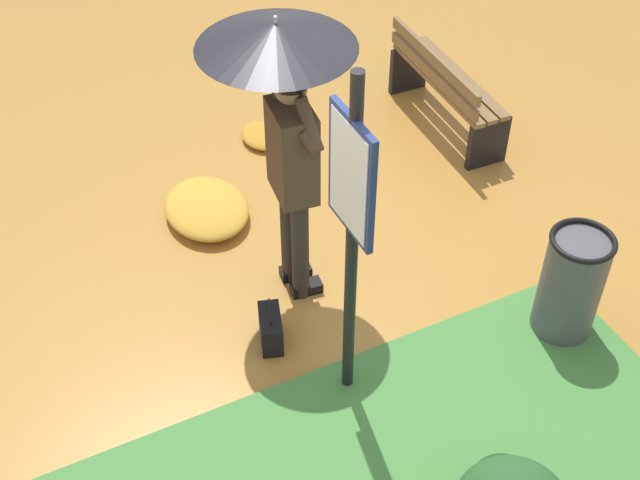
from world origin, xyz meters
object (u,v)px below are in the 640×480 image
(trash_bin, at_px, (571,286))
(handbag, at_px, (271,328))
(person_with_umbrella, at_px, (284,95))
(park_bench, at_px, (444,86))
(info_sign_post, at_px, (351,215))

(trash_bin, bearing_deg, handbag, 66.86)
(person_with_umbrella, bearing_deg, handbag, 143.39)
(handbag, relative_size, park_bench, 0.26)
(handbag, height_order, trash_bin, trash_bin)
(info_sign_post, xyz_separation_m, park_bench, (2.20, -2.07, -1.04))
(info_sign_post, relative_size, trash_bin, 2.76)
(person_with_umbrella, relative_size, park_bench, 1.46)
(park_bench, bearing_deg, info_sign_post, 136.63)
(info_sign_post, height_order, trash_bin, info_sign_post)
(person_with_umbrella, bearing_deg, park_bench, -59.80)
(info_sign_post, bearing_deg, park_bench, -43.37)
(handbag, height_order, park_bench, park_bench)
(handbag, bearing_deg, info_sign_post, -154.47)
(info_sign_post, relative_size, park_bench, 1.64)
(person_with_umbrella, relative_size, trash_bin, 2.45)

